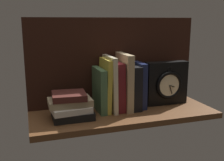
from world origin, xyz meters
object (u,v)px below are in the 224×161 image
Objects in this scene: book_maroon_dawkins at (117,86)px; book_navy_bierce at (139,85)px; book_green_romantic at (99,90)px; book_yellow_seinlanguage at (105,85)px; book_black_skeptic at (132,87)px; framed_clock at (167,83)px; book_tan_shortstories at (124,81)px; book_stack_side at (71,106)px; book_cream_twain at (110,83)px.

book_maroon_dawkins is 1.03× the size of book_navy_bierce.
book_green_romantic is 19.32cm from book_navy_bierce.
book_yellow_seinlanguage is 1.17× the size of book_black_skeptic.
book_navy_bierce reaches higher than framed_clock.
book_yellow_seinlanguage is 0.92× the size of book_tan_shortstories.
framed_clock is at bearing -0.47° from book_navy_bierce.
book_navy_bierce is 34.04cm from book_stack_side.
book_yellow_seinlanguage is 0.95× the size of book_cream_twain.
framed_clock is (28.55, -0.12, -1.98)cm from book_cream_twain.
book_maroon_dawkins is at bearing 180.00° from book_black_skeptic.
book_tan_shortstories is (3.67, 0.00, 1.81)cm from book_maroon_dawkins.
book_maroon_dawkins reaches higher than book_navy_bierce.
book_cream_twain is 0.97× the size of book_tan_shortstories.
book_yellow_seinlanguage is 1.11× the size of book_navy_bierce.
book_cream_twain reaches higher than book_navy_bierce.
book_black_skeptic reaches higher than book_green_romantic.
book_navy_bierce is (19.30, 0.00, 0.84)cm from book_green_romantic.
book_tan_shortstories is 1.22× the size of framed_clock.
book_maroon_dawkins is at bearing 179.74° from framed_clock.
book_green_romantic is at bearing 180.00° from book_navy_bierce.
book_cream_twain is at bearing 180.00° from book_black_skeptic.
book_black_skeptic is at bearing 0.00° from book_maroon_dawkins.
book_cream_twain reaches higher than book_yellow_seinlanguage.
book_tan_shortstories is at bearing 180.00° from book_black_skeptic.
book_tan_shortstories is 7.79cm from book_navy_bierce.
book_cream_twain is 3.42cm from book_maroon_dawkins.
book_navy_bierce is 1.18× the size of book_stack_side.
framed_clock reaches higher than book_black_skeptic.
book_maroon_dawkins is 4.09cm from book_tan_shortstories.
framed_clock is at bearing 6.64° from book_stack_side.
book_stack_side is at bearing -165.63° from book_maroon_dawkins.
book_green_romantic is at bearing 22.15° from book_stack_side.
framed_clock is at bearing -0.20° from book_green_romantic.
book_green_romantic is 0.76× the size of book_tan_shortstories.
book_tan_shortstories reaches higher than book_black_skeptic.
book_maroon_dawkins is at bearing 180.00° from book_navy_bierce.
book_green_romantic is 0.79× the size of book_cream_twain.
book_yellow_seinlanguage is 5.47cm from book_maroon_dawkins.
book_stack_side is (-16.58, -5.63, -6.56)cm from book_yellow_seinlanguage.
book_yellow_seinlanguage is 1.13× the size of framed_clock.
book_yellow_seinlanguage is 12.97cm from book_black_skeptic.
book_yellow_seinlanguage is at bearing 179.78° from framed_clock.
book_green_romantic is at bearing 180.00° from book_black_skeptic.
book_maroon_dawkins is 23.41cm from book_stack_side.
book_black_skeptic is at bearing 0.00° from book_cream_twain.
book_cream_twain reaches higher than book_maroon_dawkins.
book_yellow_seinlanguage is (2.75, 0.00, 2.02)cm from book_green_romantic.
book_yellow_seinlanguage reaches higher than book_stack_side.
book_cream_twain is at bearing 180.00° from book_maroon_dawkins.
book_maroon_dawkins is 1.09× the size of book_black_skeptic.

